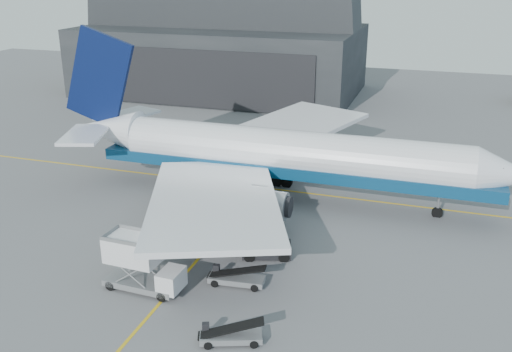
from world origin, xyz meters
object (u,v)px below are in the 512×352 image
(pushback_tug, at_px, (268,248))
(catering_truck, at_px, (141,264))
(belt_loader_a, at_px, (230,335))
(belt_loader_b, at_px, (236,278))
(airliner, at_px, (274,153))

(pushback_tug, bearing_deg, catering_truck, -150.20)
(belt_loader_a, relative_size, belt_loader_b, 0.94)
(pushback_tug, bearing_deg, belt_loader_a, -101.67)
(airliner, relative_size, belt_loader_a, 11.20)
(airliner, bearing_deg, belt_loader_a, -79.88)
(pushback_tug, xyz_separation_m, belt_loader_b, (-0.99, -5.13, -0.17))
(belt_loader_a, distance_m, belt_loader_b, 7.07)
(belt_loader_a, xyz_separation_m, belt_loader_b, (-2.07, 6.76, 0.03))
(belt_loader_a, height_order, belt_loader_b, belt_loader_b)
(belt_loader_b, bearing_deg, airliner, 91.23)
(catering_truck, bearing_deg, belt_loader_a, -22.44)
(catering_truck, height_order, belt_loader_b, catering_truck)
(airliner, height_order, catering_truck, airliner)
(airliner, height_order, belt_loader_b, airliner)
(airliner, xyz_separation_m, pushback_tug, (3.26, -12.44, -4.04))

